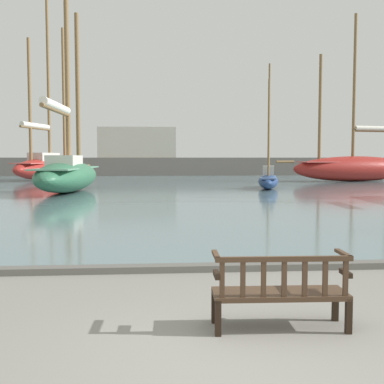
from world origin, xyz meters
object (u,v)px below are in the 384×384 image
Objects in this scene: sailboat_mid_starboard at (48,164)px; sailboat_mid_port at (68,171)px; sailboat_nearest_starboard at (356,166)px; sailboat_distant_harbor at (268,178)px; park_bench at (280,290)px.

sailboat_mid_port is (4.62, -16.29, -0.18)m from sailboat_mid_starboard.
sailboat_nearest_starboard is 24.46m from sailboat_mid_port.
sailboat_mid_starboard is at bearing 168.51° from sailboat_nearest_starboard.
sailboat_mid_starboard is (-16.92, 14.35, 0.72)m from sailboat_distant_harbor.
park_bench is 0.10× the size of sailboat_mid_starboard.
sailboat_nearest_starboard is at bearing 43.03° from sailboat_distant_harbor.
sailboat_mid_starboard is at bearing 105.89° from park_bench.
sailboat_nearest_starboard is at bearing 65.48° from park_bench.
sailboat_mid_starboard reaches higher than sailboat_distant_harbor.
park_bench is at bearing -74.07° from sailboat_mid_port.
sailboat_distant_harbor is (5.79, 24.76, 0.27)m from park_bench.
sailboat_mid_starboard is 16.93m from sailboat_mid_port.
park_bench is 23.74m from sailboat_mid_port.
sailboat_mid_port is at bearing -74.15° from sailboat_mid_starboard.
sailboat_mid_port reaches higher than sailboat_nearest_starboard.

